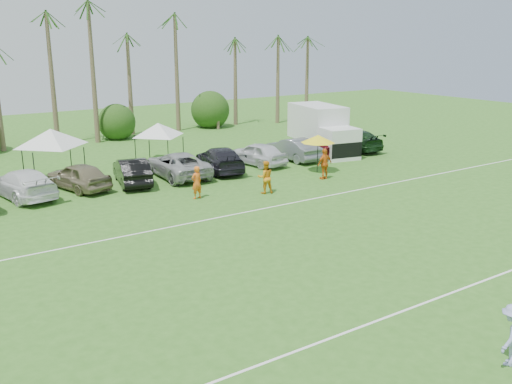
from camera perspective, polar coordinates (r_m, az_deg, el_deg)
ground at (r=17.14m, az=14.69°, el=-15.82°), size 120.00×120.00×0.00m
field_lines at (r=22.55m, az=-0.68°, el=-7.39°), size 80.00×12.10×0.01m
palm_tree_5 at (r=48.77m, az=-20.98°, el=13.96°), size 2.40×2.40×9.90m
palm_tree_6 at (r=49.85m, az=-16.46°, el=15.34°), size 2.40×2.40×10.90m
palm_tree_7 at (r=51.24m, az=-12.10°, el=16.55°), size 2.40×2.40×11.90m
palm_tree_8 at (r=53.32m, az=-6.82°, el=13.94°), size 2.40×2.40×8.90m
palm_tree_9 at (r=55.77m, az=-2.11°, el=14.99°), size 2.40×2.40×9.90m
palm_tree_10 at (r=58.56m, az=2.21°, el=15.85°), size 2.40×2.40×10.90m
palm_tree_11 at (r=61.00m, az=5.39°, el=16.57°), size 2.40×2.40×11.90m
bush_tree_2 at (r=51.90m, az=-14.07°, el=7.25°), size 4.00×4.00×4.00m
bush_tree_3 at (r=56.04m, az=-4.35°, el=8.23°), size 4.00×4.00×4.00m
sideline_player_a at (r=31.56m, az=-5.96°, el=0.96°), size 0.74×0.56×1.84m
sideline_player_b at (r=32.44m, az=0.94°, el=1.49°), size 1.10×0.97×1.89m
sideline_player_c at (r=35.96m, az=6.88°, el=2.81°), size 1.18×0.56×1.95m
box_truck at (r=44.09m, az=6.69°, el=6.38°), size 3.83×7.28×3.57m
canopy_tent_left at (r=37.39m, az=-19.89°, el=5.96°), size 4.61×4.61×3.74m
canopy_tent_right at (r=41.14m, az=-9.78°, el=6.82°), size 3.98×3.98×3.23m
market_umbrella at (r=37.47m, az=6.22°, el=5.31°), size 2.24×2.24×2.49m
frisbee_player at (r=17.40m, az=24.19°, el=-12.90°), size 1.29×0.96×1.77m
parked_car_3 at (r=34.15m, az=-22.30°, el=0.77°), size 3.18×5.80×1.59m
parked_car_4 at (r=34.88m, az=-17.35°, el=1.52°), size 3.08×5.01×1.59m
parked_car_5 at (r=35.35m, az=-12.31°, el=2.05°), size 2.67×5.08×1.59m
parked_car_6 at (r=36.63m, az=-7.86°, el=2.72°), size 2.88×5.84×1.59m
parked_car_7 at (r=38.00m, az=-3.63°, el=3.30°), size 3.45×5.86×1.59m
parked_car_8 at (r=39.73m, az=0.13°, el=3.86°), size 2.60×4.92×1.59m
parked_car_9 at (r=41.48m, az=3.73°, el=4.32°), size 1.72×4.85×1.59m
parked_car_10 at (r=43.68m, az=6.67°, el=4.81°), size 4.05×6.23×1.59m
parked_car_11 at (r=45.68m, az=9.70°, el=5.16°), size 2.68×5.66×1.59m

